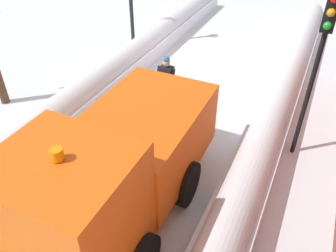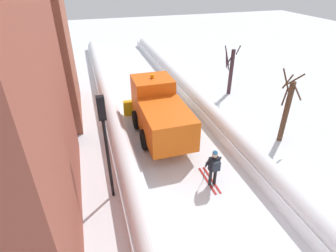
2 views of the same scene
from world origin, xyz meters
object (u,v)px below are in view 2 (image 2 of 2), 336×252
(plow_truck, at_px, (159,111))
(skier, at_px, (214,166))
(bare_tree_near, at_px, (286,109))
(traffic_light_pole, at_px, (104,130))
(bare_tree_mid, at_px, (231,70))

(plow_truck, bearing_deg, skier, -77.10)
(plow_truck, height_order, skier, plow_truck)
(skier, relative_size, bare_tree_near, 0.46)
(skier, distance_m, traffic_light_pole, 4.80)
(skier, relative_size, traffic_light_pole, 0.40)
(skier, distance_m, bare_tree_near, 5.61)
(plow_truck, bearing_deg, bare_tree_mid, 31.85)
(traffic_light_pole, xyz_separation_m, bare_tree_near, (9.34, 1.42, -1.24))
(skier, xyz_separation_m, bare_tree_mid, (5.47, 8.75, 0.83))
(bare_tree_mid, bearing_deg, skier, -122.00)
(plow_truck, bearing_deg, traffic_light_pole, -128.71)
(plow_truck, relative_size, bare_tree_mid, 1.60)
(plow_truck, relative_size, skier, 3.31)
(bare_tree_near, bearing_deg, plow_truck, 157.72)
(traffic_light_pole, relative_size, bare_tree_mid, 1.20)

